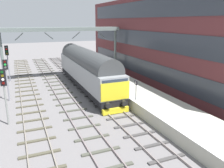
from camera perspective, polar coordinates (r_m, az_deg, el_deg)
ground_plane at (r=23.60m, az=-2.87°, el=-4.02°), size 140.00×140.00×0.00m
track_main at (r=23.58m, az=-2.87°, el=-3.89°), size 2.50×60.00×0.15m
track_adjacent_west at (r=22.75m, az=-10.66°, el=-4.88°), size 2.50×60.00×0.15m
track_adjacent_far_west at (r=22.37m, az=-19.55°, el=-5.90°), size 2.50×60.00×0.15m
station_platform at (r=24.83m, az=4.95°, el=-1.85°), size 4.00×44.00×1.01m
station_building at (r=31.98m, az=10.78°, el=10.84°), size 5.15×35.15×10.88m
diesel_locomotive at (r=27.35m, az=-6.37°, el=4.00°), size 2.74×17.53×4.68m
signal_post_near at (r=19.00m, az=-25.21°, el=-1.18°), size 0.44×0.22×4.44m
signal_post_mid at (r=24.96m, az=-24.77°, el=2.15°), size 0.44×0.22×4.22m
signal_post_far at (r=33.22m, az=-24.53°, el=5.84°), size 0.44×0.22×4.77m
platform_number_sign at (r=20.44m, az=5.98°, el=-0.76°), size 0.10×0.44×1.75m
overhead_footbridge at (r=32.75m, az=-12.19°, el=12.58°), size 16.10×2.00×7.00m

